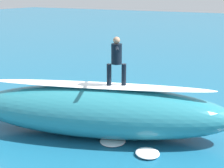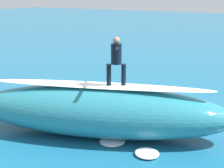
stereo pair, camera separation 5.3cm
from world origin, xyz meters
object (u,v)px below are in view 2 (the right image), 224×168
(surfer_riding, at_px, (116,58))
(surfboard_paddling, at_px, (109,100))
(surfer_paddling, at_px, (107,96))
(surfboard_riding, at_px, (116,86))

(surfer_riding, bearing_deg, surfboard_paddling, -87.06)
(surfboard_paddling, xyz_separation_m, surfer_paddling, (0.12, -0.00, 0.16))
(surfer_paddling, bearing_deg, surfer_riding, -53.28)
(surfboard_riding, distance_m, surfboard_paddling, 3.77)
(surfboard_riding, height_order, surfboard_paddling, surfboard_riding)
(surfer_riding, bearing_deg, surfer_paddling, -85.42)
(surfboard_paddling, bearing_deg, surfer_riding, -54.92)
(surfboard_riding, bearing_deg, surfer_paddling, -85.42)
(surfer_riding, relative_size, surfboard_paddling, 0.76)
(surfboard_riding, height_order, surfer_paddling, surfboard_riding)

